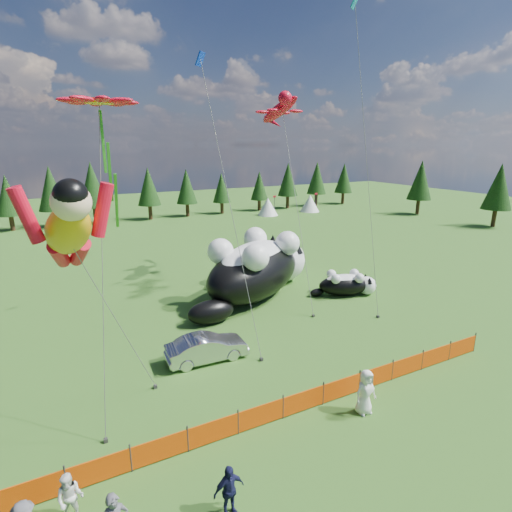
{
  "coord_description": "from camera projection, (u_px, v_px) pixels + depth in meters",
  "views": [
    {
      "loc": [
        -8.33,
        -14.86,
        10.77
      ],
      "look_at": [
        1.37,
        4.0,
        4.85
      ],
      "focal_mm": 28.0,
      "sensor_mm": 36.0,
      "label": 1
    }
  ],
  "objects": [
    {
      "name": "diamond_kite_b",
      "position": [
        356.0,
        15.0,
        24.91
      ],
      "size": [
        1.17,
        5.28,
        20.4
      ],
      "color": "#0D859E",
      "rests_on": "ground"
    },
    {
      "name": "superhero_kite",
      "position": [
        68.0,
        231.0,
        13.0
      ],
      "size": [
        5.18,
        4.86,
        10.45
      ],
      "color": "orange",
      "rests_on": "ground"
    },
    {
      "name": "safety_fence",
      "position": [
        304.0,
        401.0,
        16.59
      ],
      "size": [
        22.06,
        0.06,
        1.1
      ],
      "color": "#262626",
      "rests_on": "ground"
    },
    {
      "name": "cat_large",
      "position": [
        259.0,
        266.0,
        29.09
      ],
      "size": [
        11.68,
        8.89,
        4.67
      ],
      "rotation": [
        0.0,
        0.0,
        0.55
      ],
      "color": "black",
      "rests_on": "ground"
    },
    {
      "name": "spectator_b",
      "position": [
        70.0,
        498.0,
        11.64
      ],
      "size": [
        0.91,
        0.71,
        1.64
      ],
      "primitive_type": "imported",
      "rotation": [
        0.0,
        0.0,
        -0.34
      ],
      "color": "white",
      "rests_on": "ground"
    },
    {
      "name": "diamond_kite_a",
      "position": [
        203.0,
        73.0,
        21.49
      ],
      "size": [
        1.1,
        6.61,
        16.47
      ],
      "color": "#0C2EB6",
      "rests_on": "ground"
    },
    {
      "name": "car",
      "position": [
        207.0,
        348.0,
        20.53
      ],
      "size": [
        4.26,
        1.63,
        1.38
      ],
      "primitive_type": "imported",
      "rotation": [
        0.0,
        0.0,
        1.53
      ],
      "color": "silver",
      "rests_on": "ground"
    },
    {
      "name": "gecko_kite",
      "position": [
        279.0,
        110.0,
        30.29
      ],
      "size": [
        3.94,
        11.62,
        15.7
      ],
      "color": "red",
      "rests_on": "ground"
    },
    {
      "name": "spectator_c",
      "position": [
        229.0,
        491.0,
        11.85
      ],
      "size": [
        1.04,
        0.59,
        1.71
      ],
      "primitive_type": "imported",
      "rotation": [
        0.0,
        0.0,
        0.08
      ],
      "color": "#16173C",
      "rests_on": "ground"
    },
    {
      "name": "festival_tents",
      "position": [
        202.0,
        212.0,
        58.02
      ],
      "size": [
        50.0,
        3.2,
        2.8
      ],
      "primitive_type": null,
      "color": "white",
      "rests_on": "ground"
    },
    {
      "name": "tree_line",
      "position": [
        116.0,
        194.0,
        56.76
      ],
      "size": [
        90.0,
        4.0,
        8.0
      ],
      "primitive_type": null,
      "color": "black",
      "rests_on": "ground"
    },
    {
      "name": "flower_kite",
      "position": [
        99.0,
        106.0,
        13.72
      ],
      "size": [
        2.72,
        3.16,
        12.41
      ],
      "color": "red",
      "rests_on": "ground"
    },
    {
      "name": "cat_small",
      "position": [
        347.0,
        284.0,
        29.48
      ],
      "size": [
        4.86,
        2.99,
        1.82
      ],
      "rotation": [
        0.0,
        0.0,
        -0.36
      ],
      "color": "black",
      "rests_on": "ground"
    },
    {
      "name": "ground",
      "position": [
        269.0,
        376.0,
        19.29
      ],
      "size": [
        160.0,
        160.0,
        0.0
      ],
      "primitive_type": "plane",
      "color": "#133409",
      "rests_on": "ground"
    },
    {
      "name": "spectator_e",
      "position": [
        365.0,
        392.0,
        16.38
      ],
      "size": [
        0.98,
        0.66,
        1.95
      ],
      "primitive_type": "imported",
      "rotation": [
        0.0,
        0.0,
        -0.04
      ],
      "color": "white",
      "rests_on": "ground"
    }
  ]
}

